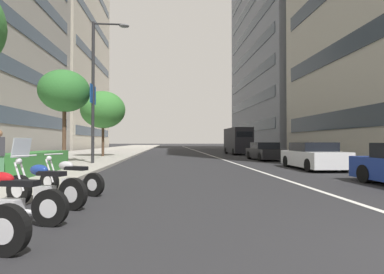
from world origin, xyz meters
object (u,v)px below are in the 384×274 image
Objects in this scene: motorcycle_nearest_camera at (9,200)px; car_approaching_light at (313,156)px; motorcycle_mid_row at (44,186)px; delivery_van_ahead at (238,140)px; motorcycle_under_tarp at (70,179)px; street_tree_far_plaza at (64,91)px; street_lamp_with_banners at (98,80)px; car_following_behind at (265,152)px; street_tree_near_plaza_corner at (103,110)px.

car_approaching_light reaches higher than motorcycle_nearest_camera.
motorcycle_mid_row is 27.33m from delivery_van_ahead.
motorcycle_mid_row is at bearing 114.89° from motorcycle_under_tarp.
motorcycle_nearest_camera is 0.38× the size of street_tree_far_plaza.
car_approaching_light is at bearing -105.49° from street_lamp_with_banners.
car_following_behind is 13.04m from street_lamp_with_banners.
street_tree_far_plaza reaches higher than car_following_behind.
street_tree_near_plaza_corner is (19.44, 2.99, 3.73)m from motorcycle_mid_row.
car_following_behind is (7.43, 0.03, -0.02)m from car_approaching_light.
car_approaching_light is 1.00× the size of car_following_behind.
motorcycle_under_tarp is (2.87, -0.08, -0.00)m from motorcycle_nearest_camera.
motorcycle_mid_row is 0.48× the size of car_approaching_light.
street_tree_far_plaza reaches higher than delivery_van_ahead.
car_approaching_light is 0.75× the size of street_tree_near_plaza_corner.
delivery_van_ahead is 18.75m from street_lamp_with_banners.
street_tree_far_plaza is at bearing 81.13° from street_lamp_with_banners.
motorcycle_under_tarp is at bearing -79.01° from motorcycle_nearest_camera.
motorcycle_under_tarp is (1.54, -0.05, -0.04)m from motorcycle_mid_row.
motorcycle_nearest_camera is 1.33m from motorcycle_mid_row.
street_lamp_with_banners reaches higher than motorcycle_under_tarp.
delivery_van_ahead is at bearing -39.75° from street_lamp_with_banners.
street_lamp_with_banners is at bearing -57.30° from motorcycle_mid_row.
street_tree_far_plaza reaches higher than car_approaching_light.
street_lamp_with_banners reaches higher than delivery_van_ahead.
car_approaching_light is at bearing 178.23° from delivery_van_ahead.
car_approaching_light is at bearing -104.52° from street_tree_far_plaza.
delivery_van_ahead reaches higher than car_approaching_light.
street_lamp_with_banners reaches higher than motorcycle_nearest_camera.
motorcycle_nearest_camera is 28.58m from delivery_van_ahead.
street_tree_near_plaza_corner is (4.08, 13.02, 3.55)m from car_following_behind.
delivery_van_ahead is 1.00× the size of street_tree_far_plaza.
street_tree_far_plaza is at bearing -62.16° from motorcycle_nearest_camera.
delivery_van_ahead is (26.62, -10.33, 1.13)m from motorcycle_nearest_camera.
car_approaching_light is 0.51× the size of street_lamp_with_banners.
motorcycle_under_tarp is 17.05m from car_following_behind.
car_approaching_light is 0.77× the size of street_tree_far_plaza.
motorcycle_mid_row reaches higher than motorcycle_under_tarp.
street_tree_near_plaza_corner is (17.90, 3.04, 3.77)m from motorcycle_under_tarp.
motorcycle_mid_row reaches higher than car_following_behind.
motorcycle_under_tarp is 25.89m from delivery_van_ahead.
street_tree_near_plaza_corner reaches higher than car_following_behind.
street_lamp_with_banners is 1.48× the size of street_tree_near_plaza_corner.
motorcycle_nearest_camera is at bearing 115.33° from motorcycle_under_tarp.
motorcycle_nearest_camera is at bearing -173.38° from street_lamp_with_banners.
street_lamp_with_banners reaches higher than street_tree_near_plaza_corner.
street_tree_far_plaza is (9.91, 3.56, 4.00)m from motorcycle_under_tarp.
street_tree_near_plaza_corner reaches higher than motorcycle_mid_row.
motorcycle_under_tarp is 0.46× the size of car_following_behind.
motorcycle_mid_row is at bearing 156.84° from delivery_van_ahead.
delivery_van_ahead is (9.92, -0.27, 0.91)m from car_following_behind.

